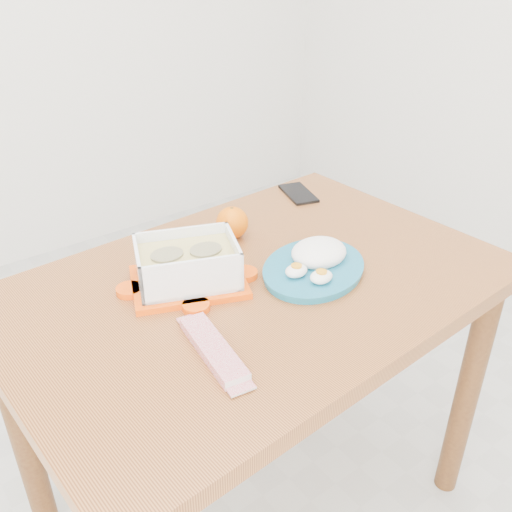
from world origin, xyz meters
TOP-DOWN VIEW (x-y plane):
  - dining_table at (0.06, -0.02)m, footprint 1.10×0.76m
  - food_container at (-0.06, 0.06)m, footprint 0.28×0.25m
  - orange_fruit at (0.13, 0.17)m, footprint 0.08×0.08m
  - rice_plate at (0.19, -0.06)m, footprint 0.34×0.34m
  - candy_bar at (-0.14, -0.16)m, footprint 0.08×0.20m
  - smartphone at (0.43, 0.27)m, footprint 0.11×0.15m

SIDE VIEW (x-z plane):
  - dining_table at x=0.06m, z-range 0.26..1.01m
  - smartphone at x=0.43m, z-range 0.75..0.76m
  - candy_bar at x=-0.14m, z-range 0.75..0.77m
  - rice_plate at x=0.19m, z-range 0.74..0.81m
  - orange_fruit at x=0.13m, z-range 0.75..0.83m
  - food_container at x=-0.06m, z-range 0.75..0.85m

